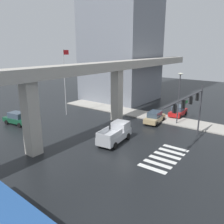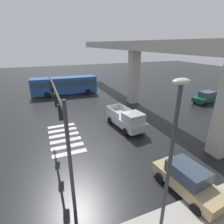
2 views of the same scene
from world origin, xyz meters
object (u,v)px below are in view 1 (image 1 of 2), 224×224
sedan_red (178,111)px  sedan_dark_green (18,118)px  sedan_tan (155,117)px  flagpole (65,78)px  pickup_truck (116,133)px  street_lamp_near_corner (179,93)px  traffic_signal_mast (191,104)px

sedan_red → sedan_dark_green: same height
sedan_tan → flagpole: size_ratio=0.43×
pickup_truck → street_lamp_near_corner: 11.34m
sedan_tan → flagpole: flagpole is taller
pickup_truck → sedan_tan: size_ratio=1.19×
sedan_red → sedan_dark_green: size_ratio=0.98×
pickup_truck → sedan_red: bearing=-7.3°
pickup_truck → flagpole: size_ratio=0.51×
sedan_dark_green → flagpole: size_ratio=0.44×
traffic_signal_mast → sedan_dark_green: bearing=108.9°
flagpole → sedan_red: bearing=-56.0°
sedan_red → flagpole: bearing=124.0°
sedan_tan → pickup_truck: bearing=177.3°
sedan_dark_green → flagpole: flagpole is taller
sedan_red → traffic_signal_mast: (-10.05, -5.06, 3.82)m
sedan_tan → sedan_red: size_ratio=1.01×
street_lamp_near_corner → flagpole: bearing=110.4°
street_lamp_near_corner → flagpole: 17.28m
sedan_dark_green → sedan_tan: bearing=-51.4°
pickup_truck → flagpole: 14.49m
street_lamp_near_corner → traffic_signal_mast: bearing=-148.9°
pickup_truck → sedan_tan: 8.92m
traffic_signal_mast → street_lamp_near_corner: size_ratio=1.50×
sedan_dark_green → traffic_signal_mast: traffic_signal_mast is taller
flagpole → street_lamp_near_corner: bearing=-69.6°
sedan_dark_green → street_lamp_near_corner: (13.52, -18.04, 3.70)m
sedan_tan → sedan_dark_green: same height
pickup_truck → sedan_red: pickup_truck is taller
pickup_truck → sedan_dark_green: (-3.25, 14.82, -0.14)m
sedan_red → sedan_tan: bearing=165.1°
sedan_dark_green → street_lamp_near_corner: 22.85m
sedan_tan → street_lamp_near_corner: 4.84m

